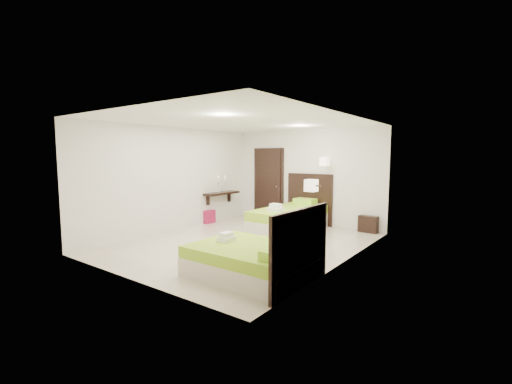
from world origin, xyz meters
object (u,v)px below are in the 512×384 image
Objects in this scene: bed_single at (291,218)px; bed_double at (255,259)px; nightstand at (370,223)px; ottoman at (207,216)px.

bed_single is 1.22× the size of bed_double.
bed_double is 3.96× the size of nightstand.
nightstand is 1.29× the size of ottoman.
ottoman is at bearing -168.07° from bed_single.
bed_single is at bearing 11.93° from ottoman.
bed_double is 4.30m from nightstand.
bed_single is 4.83× the size of nightstand.
bed_double is at bearing -36.19° from ottoman.
ottoman is at bearing 143.81° from bed_double.
bed_single is 2.51m from ottoman.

